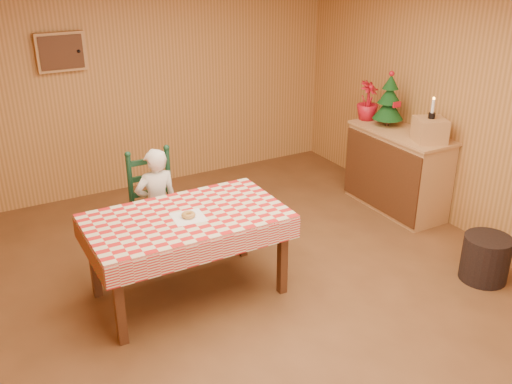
% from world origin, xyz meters
% --- Properties ---
extents(ground, '(6.00, 6.00, 0.00)m').
position_xyz_m(ground, '(0.00, 0.00, 0.00)').
color(ground, brown).
rests_on(ground, ground).
extents(cabin_walls, '(5.10, 6.05, 2.65)m').
position_xyz_m(cabin_walls, '(-0.00, 0.53, 1.83)').
color(cabin_walls, '#B98042').
rests_on(cabin_walls, ground).
extents(dining_table, '(1.66, 0.96, 0.77)m').
position_xyz_m(dining_table, '(-0.54, 0.43, 0.69)').
color(dining_table, '#4E2915').
rests_on(dining_table, ground).
extents(ladder_chair, '(0.44, 0.40, 1.08)m').
position_xyz_m(ladder_chair, '(-0.54, 1.21, 0.50)').
color(ladder_chair, '#10311D').
rests_on(ladder_chair, ground).
extents(seated_child, '(0.41, 0.27, 1.12)m').
position_xyz_m(seated_child, '(-0.54, 1.16, 0.56)').
color(seated_child, silver).
rests_on(seated_child, ground).
extents(napkin, '(0.28, 0.28, 0.00)m').
position_xyz_m(napkin, '(-0.54, 0.38, 0.77)').
color(napkin, white).
rests_on(napkin, dining_table).
extents(donut, '(0.14, 0.14, 0.04)m').
position_xyz_m(donut, '(-0.54, 0.38, 0.79)').
color(donut, '#B58741').
rests_on(donut, napkin).
extents(shelf_unit, '(0.54, 1.24, 0.93)m').
position_xyz_m(shelf_unit, '(2.23, 0.90, 0.47)').
color(shelf_unit, tan).
rests_on(shelf_unit, ground).
extents(crate, '(0.39, 0.39, 0.25)m').
position_xyz_m(crate, '(2.24, 0.50, 1.06)').
color(crate, tan).
rests_on(crate, shelf_unit).
extents(christmas_tree, '(0.34, 0.34, 0.62)m').
position_xyz_m(christmas_tree, '(2.24, 1.15, 1.21)').
color(christmas_tree, '#4E2915').
rests_on(christmas_tree, shelf_unit).
extents(flower_arrangement, '(0.32, 0.32, 0.45)m').
position_xyz_m(flower_arrangement, '(2.19, 1.45, 1.15)').
color(flower_arrangement, '#AA0F1E').
rests_on(flower_arrangement, shelf_unit).
extents(candle_set, '(0.07, 0.07, 0.22)m').
position_xyz_m(candle_set, '(2.24, 0.50, 1.24)').
color(candle_set, black).
rests_on(candle_set, crate).
extents(storage_bin, '(0.44, 0.44, 0.42)m').
position_xyz_m(storage_bin, '(1.91, -0.66, 0.21)').
color(storage_bin, black).
rests_on(storage_bin, ground).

